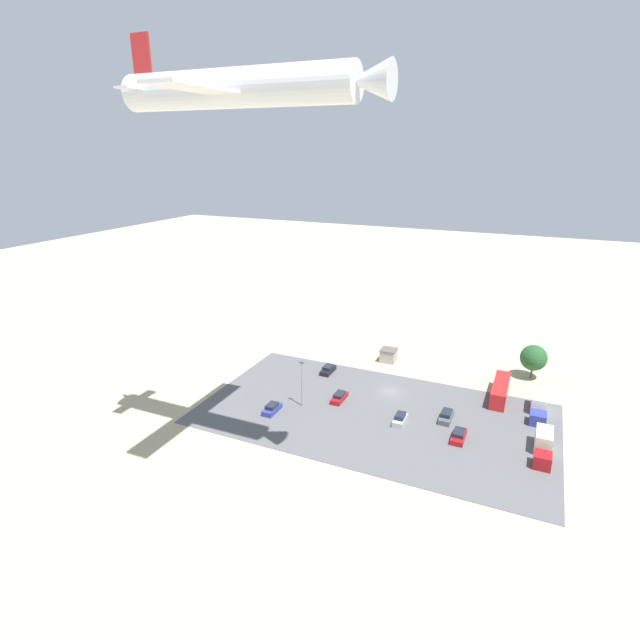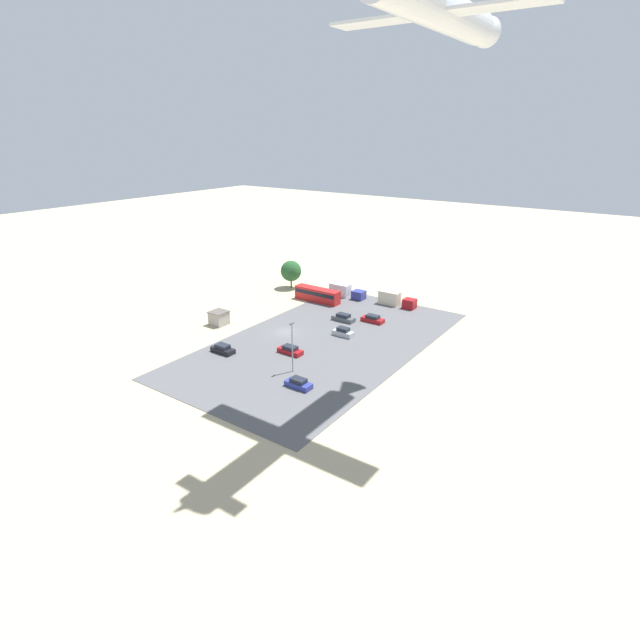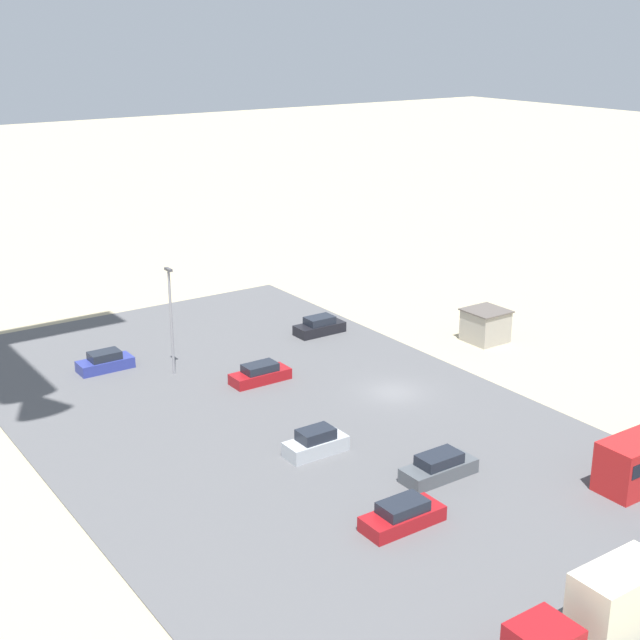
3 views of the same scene
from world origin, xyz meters
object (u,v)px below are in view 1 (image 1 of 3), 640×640
(parked_car_4, at_px, (328,370))
(parked_truck_0, at_px, (539,407))
(shed_building, at_px, (389,355))
(parked_truck_1, at_px, (543,445))
(bus, at_px, (500,390))
(parked_car_1, at_px, (400,419))
(parked_car_5, at_px, (446,416))
(parked_car_2, at_px, (272,409))
(parked_car_3, at_px, (339,397))
(airplane, at_px, (248,87))
(parked_car_0, at_px, (459,436))

(parked_car_4, height_order, parked_truck_0, parked_truck_0)
(shed_building, relative_size, parked_truck_1, 0.39)
(bus, distance_m, parked_car_4, 32.74)
(parked_car_1, height_order, parked_car_5, parked_car_1)
(parked_car_2, relative_size, parked_truck_1, 0.50)
(parked_car_3, height_order, parked_car_4, parked_car_4)
(parked_car_2, bearing_deg, shed_building, -112.15)
(shed_building, xyz_separation_m, bus, (-23.18, 7.71, 0.32))
(shed_building, distance_m, parked_car_5, 25.10)
(parked_truck_0, xyz_separation_m, airplane, (34.19, 33.41, 47.63))
(parked_car_0, distance_m, parked_truck_0, 17.47)
(parked_car_1, bearing_deg, parked_truck_1, 0.36)
(parked_truck_0, bearing_deg, parked_car_4, -0.71)
(airplane, bearing_deg, parked_truck_1, 120.40)
(shed_building, relative_size, parked_truck_0, 0.38)
(parked_truck_0, xyz_separation_m, parked_truck_1, (-0.96, 12.48, 0.07))
(parked_car_0, relative_size, parked_car_5, 0.98)
(parked_car_2, distance_m, parked_car_3, 12.44)
(parked_car_4, distance_m, parked_car_5, 26.79)
(parked_car_0, xyz_separation_m, parked_car_5, (2.91, -5.19, 0.03))
(parked_truck_1, bearing_deg, bus, -64.49)
(parked_truck_1, bearing_deg, parked_car_5, -15.44)
(parked_car_4, bearing_deg, parked_car_2, -97.51)
(parked_car_0, distance_m, parked_car_3, 22.10)
(bus, xyz_separation_m, parked_car_4, (32.59, 2.86, -1.00))
(parked_car_2, height_order, parked_car_5, parked_car_5)
(parked_car_0, bearing_deg, parked_car_2, 8.35)
(parked_car_5, bearing_deg, shed_building, 129.24)
(parked_car_2, relative_size, parked_truck_0, 0.48)
(parked_car_0, bearing_deg, parked_truck_1, -174.80)
(parked_car_4, xyz_separation_m, parked_truck_0, (-39.18, 0.48, 0.68))
(parked_car_5, relative_size, parked_truck_1, 0.56)
(parked_car_0, height_order, parked_car_4, parked_car_4)
(parked_car_1, bearing_deg, parked_car_3, 165.16)
(parked_car_3, xyz_separation_m, parked_truck_0, (-32.70, -9.41, 0.71))
(shed_building, xyz_separation_m, parked_car_0, (-18.78, 24.62, -0.71))
(shed_building, relative_size, bus, 0.30)
(parked_car_2, relative_size, parked_car_5, 0.89)
(parked_car_0, bearing_deg, parked_car_5, -60.74)
(parked_car_2, height_order, parked_car_4, parked_car_4)
(parked_car_3, bearing_deg, parked_car_2, 44.09)
(parked_car_3, distance_m, parked_truck_0, 34.03)
(parked_car_2, xyz_separation_m, parked_car_4, (-2.45, -18.55, 0.01))
(parked_car_1, xyz_separation_m, parked_car_3, (12.09, -3.20, -0.10))
(parked_car_0, relative_size, airplane, 0.15)
(parked_car_2, height_order, parked_truck_1, parked_truck_1)
(parked_truck_0, bearing_deg, parked_truck_1, 94.40)
(bus, distance_m, parked_truck_0, 7.40)
(shed_building, height_order, parked_car_4, shed_building)
(parked_car_2, bearing_deg, parked_truck_0, -156.54)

